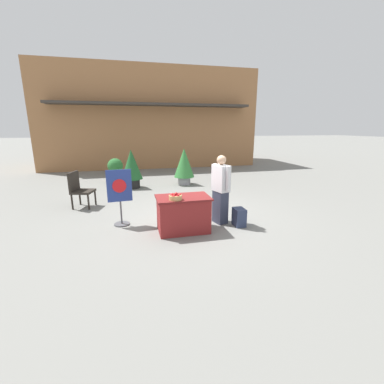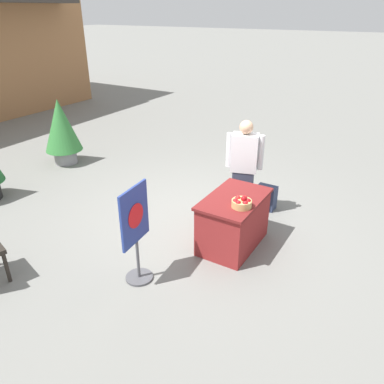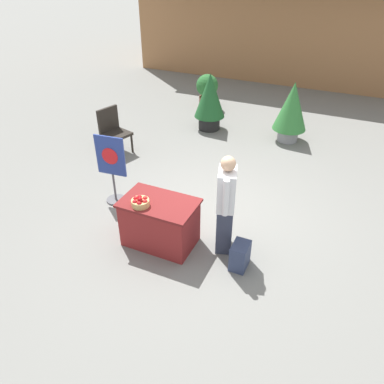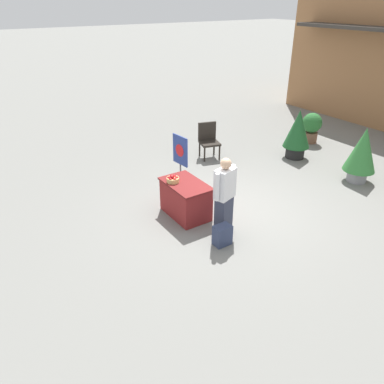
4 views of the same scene
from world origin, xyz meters
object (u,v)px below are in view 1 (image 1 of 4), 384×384
Objects in this scene: display_table at (183,214)px; patio_chair at (79,188)px; apple_basket at (175,197)px; potted_plant_far_right at (184,164)px; backpack at (239,217)px; potted_plant_near_left at (132,167)px; potted_plant_far_left at (115,168)px; person_visitor at (221,189)px; poster_board at (120,196)px.

patio_chair reaches higher than display_table.
apple_basket is 0.19× the size of potted_plant_far_right.
apple_basket is 1.68m from backpack.
potted_plant_near_left is (-2.37, 4.59, 0.60)m from backpack.
backpack is at bearing -63.28° from potted_plant_far_left.
patio_chair is (-2.34, 2.63, -0.28)m from apple_basket.
potted_plant_far_left is (-1.49, 6.21, -0.29)m from apple_basket.
display_table is 4.84m from potted_plant_far_right.
potted_plant_near_left reaches higher than potted_plant_far_right.
patio_chair is at bearing 147.85° from backpack.
potted_plant_far_left is 0.68× the size of potted_plant_far_right.
potted_plant_far_right is (2.05, 0.13, 0.01)m from potted_plant_near_left.
apple_basket is 6.40m from potted_plant_far_left.
potted_plant_near_left is at bearing 99.78° from apple_basket.
backpack is 0.29× the size of potted_plant_near_left.
potted_plant_far_left is at bearing 105.70° from display_table.
person_visitor is 0.79m from backpack.
apple_basket is at bearing -80.22° from potted_plant_near_left.
display_table is at bearing -102.28° from potted_plant_far_right.
person_visitor is 1.65× the size of potted_plant_far_left.
potted_plant_near_left is (-0.82, 4.78, -0.05)m from apple_basket.
display_table is at bearing 56.71° from poster_board.
person_visitor is 4.41m from potted_plant_far_right.
person_visitor is 1.23× the size of poster_board.
display_table is at bearing 0.00° from person_visitor.
person_visitor is at bearing 22.81° from apple_basket.
potted_plant_far_left is 3.02m from potted_plant_far_right.
apple_basket is 4.85m from potted_plant_near_left.
display_table is at bearing -74.30° from potted_plant_far_left.
potted_plant_near_left is 1.48× the size of potted_plant_far_left.
potted_plant_near_left is at bearing 102.62° from display_table.
potted_plant_near_left reaches higher than display_table.
patio_chair is at bearing -103.33° from potted_plant_far_left.
apple_basket is at bearing -76.53° from potted_plant_far_left.
display_table is 2.78× the size of backpack.
display_table is 4.71m from potted_plant_near_left.
potted_plant_far_left is (-2.67, 5.72, -0.27)m from person_visitor.
apple_basket is 3.53m from patio_chair.
person_visitor is 4.73m from potted_plant_near_left.
backpack is at bearing -86.18° from potted_plant_far_right.
poster_board is (-2.33, 0.41, -0.11)m from person_visitor.
display_table is 6.25m from potted_plant_far_left.
potted_plant_far_right reaches higher than potted_plant_far_left.
apple_basket is 0.20× the size of poster_board.
person_visitor is (1.18, 0.49, -0.02)m from apple_basket.
potted_plant_near_left is (0.33, 3.87, 0.09)m from poster_board.
potted_plant_far_left reaches higher than apple_basket.
display_table is 0.54m from apple_basket.
potted_plant_near_left is (1.51, 2.15, 0.23)m from patio_chair.
potted_plant_near_left is at bearing 169.47° from poster_board.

